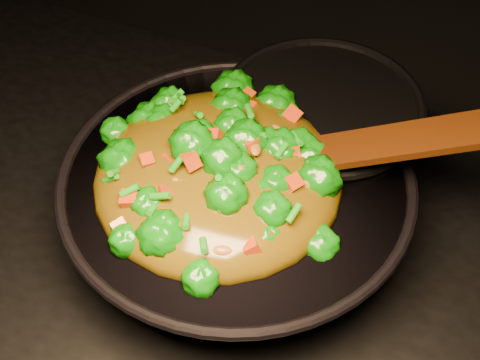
% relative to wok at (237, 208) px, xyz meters
% --- Properties ---
extents(wok, '(0.49, 0.49, 0.11)m').
position_rel_wok_xyz_m(wok, '(0.00, 0.00, 0.00)').
color(wok, black).
rests_on(wok, stovetop).
extents(stir_fry, '(0.29, 0.29, 0.10)m').
position_rel_wok_xyz_m(stir_fry, '(-0.02, -0.01, 0.11)').
color(stir_fry, '#0F6707').
rests_on(stir_fry, wok).
extents(spatula, '(0.32, 0.13, 0.13)m').
position_rel_wok_xyz_m(spatula, '(0.13, 0.05, 0.11)').
color(spatula, '#351003').
rests_on(spatula, wok).
extents(back_pot, '(0.33, 0.33, 0.14)m').
position_rel_wok_xyz_m(back_pot, '(0.05, 0.14, 0.01)').
color(back_pot, black).
rests_on(back_pot, stovetop).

